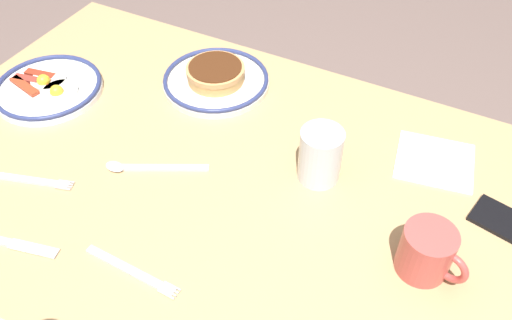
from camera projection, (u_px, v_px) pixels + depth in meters
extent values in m
cube|color=tan|center=(219.00, 181.00, 1.05)|extent=(1.31, 0.84, 0.03)
cylinder|color=#9C7D54|center=(484.00, 270.00, 1.33)|extent=(0.06, 0.06, 0.69)
cylinder|color=#9C7D54|center=(122.00, 131.00, 1.69)|extent=(0.06, 0.06, 0.69)
cylinder|color=silver|center=(216.00, 83.00, 1.24)|extent=(0.25, 0.25, 0.01)
torus|color=navy|center=(216.00, 78.00, 1.23)|extent=(0.24, 0.24, 0.01)
cylinder|color=tan|center=(216.00, 78.00, 1.23)|extent=(0.13, 0.13, 0.01)
cylinder|color=tan|center=(216.00, 74.00, 1.22)|extent=(0.13, 0.13, 0.01)
cylinder|color=tan|center=(215.00, 69.00, 1.21)|extent=(0.13, 0.13, 0.01)
cylinder|color=#4C2814|center=(215.00, 67.00, 1.21)|extent=(0.12, 0.12, 0.00)
cylinder|color=white|center=(49.00, 90.00, 1.22)|extent=(0.24, 0.24, 0.01)
torus|color=navy|center=(48.00, 86.00, 1.21)|extent=(0.24, 0.24, 0.01)
cylinder|color=white|center=(60.00, 91.00, 1.20)|extent=(0.08, 0.08, 0.01)
sphere|color=yellow|center=(57.00, 92.00, 1.19)|extent=(0.03, 0.03, 0.03)
cylinder|color=white|center=(49.00, 80.00, 1.23)|extent=(0.08, 0.08, 0.01)
sphere|color=yellow|center=(44.00, 81.00, 1.22)|extent=(0.03, 0.03, 0.03)
cube|color=maroon|center=(40.00, 74.00, 1.24)|extent=(0.08, 0.03, 0.01)
cube|color=#96352B|center=(32.00, 80.00, 1.23)|extent=(0.09, 0.04, 0.01)
cube|color=#A63C21|center=(24.00, 86.00, 1.21)|extent=(0.09, 0.04, 0.01)
cylinder|color=#BF4C47|center=(426.00, 251.00, 0.86)|extent=(0.09, 0.09, 0.09)
torus|color=#BF4C47|center=(450.00, 267.00, 0.84)|extent=(0.06, 0.03, 0.06)
cylinder|color=brown|center=(430.00, 240.00, 0.84)|extent=(0.07, 0.07, 0.01)
cylinder|color=silver|center=(320.00, 155.00, 1.00)|extent=(0.08, 0.08, 0.11)
cylinder|color=black|center=(320.00, 162.00, 1.01)|extent=(0.07, 0.07, 0.08)
cube|color=white|center=(435.00, 161.00, 1.07)|extent=(0.17, 0.16, 0.00)
cube|color=silver|center=(130.00, 270.00, 0.89)|extent=(0.18, 0.02, 0.01)
cube|color=silver|center=(166.00, 295.00, 0.85)|extent=(0.03, 0.00, 0.00)
cube|color=silver|center=(168.00, 292.00, 0.86)|extent=(0.03, 0.00, 0.00)
cube|color=silver|center=(170.00, 289.00, 0.86)|extent=(0.03, 0.00, 0.00)
cube|color=silver|center=(172.00, 286.00, 0.87)|extent=(0.03, 0.00, 0.00)
cube|color=silver|center=(27.00, 180.00, 1.03)|extent=(0.17, 0.06, 0.01)
cube|color=silver|center=(63.00, 188.00, 1.01)|extent=(0.03, 0.01, 0.00)
cube|color=silver|center=(64.00, 186.00, 1.02)|extent=(0.03, 0.01, 0.00)
cube|color=silver|center=(65.00, 184.00, 1.02)|extent=(0.03, 0.01, 0.00)
cube|color=silver|center=(67.00, 182.00, 1.03)|extent=(0.03, 0.01, 0.00)
cube|color=silver|center=(33.00, 249.00, 0.92)|extent=(0.09, 0.04, 0.00)
cube|color=silver|center=(160.00, 168.00, 1.05)|extent=(0.18, 0.10, 0.01)
ellipsoid|color=silver|center=(115.00, 166.00, 1.05)|extent=(0.04, 0.03, 0.01)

